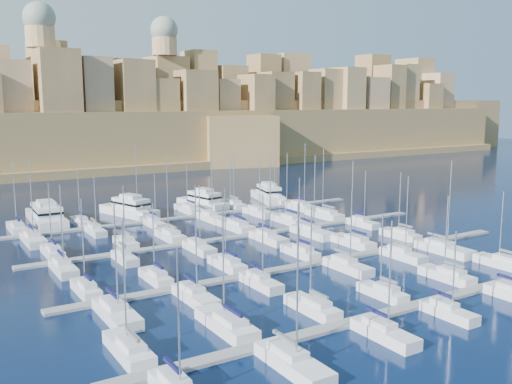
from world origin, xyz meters
TOP-DOWN VIEW (x-y plane):
  - ground at (0.00, 0.00)m, footprint 600.00×600.00m
  - pontoon_near at (0.00, -34.00)m, footprint 84.00×2.00m
  - pontoon_mid_near at (0.00, -12.00)m, footprint 84.00×2.00m
  - pontoon_mid_far at (0.00, 10.00)m, footprint 84.00×2.00m
  - pontoon_far at (0.00, 32.00)m, footprint 84.00×2.00m
  - sailboat_0 at (-36.79, -28.54)m, footprint 2.74×9.15m
  - sailboat_1 at (-25.06, -27.96)m, footprint 3.10×10.32m
  - sailboat_2 at (-13.36, -28.73)m, footprint 2.63×8.75m
  - sailboat_3 at (-2.11, -29.24)m, footprint 2.32×7.72m
  - sailboat_4 at (11.13, -28.74)m, footprint 2.62×8.74m
  - sailboat_5 at (23.87, -28.73)m, footprint 2.63×8.75m
  - sailboat_7 at (-24.22, -39.84)m, footprint 2.98×9.92m
  - sailboat_8 at (-11.50, -39.19)m, footprint 2.58×8.60m
  - sailboat_9 at (-0.36, -38.61)m, footprint 2.23×7.43m
  - sailboat_12 at (-35.36, -7.15)m, footprint 2.37×7.90m
  - sailboat_13 at (-25.33, -7.14)m, footprint 2.38×7.93m
  - sailboat_14 at (-13.38, -6.80)m, footprint 2.59×8.63m
  - sailboat_15 at (0.61, -6.93)m, footprint 2.50×8.35m
  - sailboat_16 at (12.78, -6.32)m, footprint 2.88×9.59m
  - sailboat_17 at (24.21, -6.75)m, footprint 2.62×8.72m
  - sailboat_18 at (-34.68, -18.06)m, footprint 3.11×10.38m
  - sailboat_19 at (-24.03, -17.51)m, footprint 2.77×9.24m
  - sailboat_20 at (-13.63, -17.02)m, footprint 2.48×8.26m
  - sailboat_21 at (1.90, -17.46)m, footprint 2.74×9.15m
  - sailboat_22 at (14.03, -17.18)m, footprint 2.57×8.57m
  - sailboat_23 at (22.77, -18.25)m, footprint 3.23×10.76m
  - sailboat_24 at (-34.94, 15.06)m, footprint 2.50×8.33m
  - sailboat_25 at (-22.28, 14.85)m, footprint 2.37×7.91m
  - sailboat_26 at (-13.48, 15.68)m, footprint 2.88×9.60m
  - sailboat_27 at (1.19, 16.18)m, footprint 3.18×10.61m
  - sailboat_28 at (13.82, 15.69)m, footprint 2.88×9.61m
  - sailboat_29 at (23.99, 16.17)m, footprint 3.18×10.60m
  - sailboat_30 at (-35.64, 4.64)m, footprint 2.68×8.94m
  - sailboat_31 at (-25.76, 5.28)m, footprint 2.29×7.64m
  - sailboat_32 at (-12.70, 4.72)m, footprint 2.63×8.78m
  - sailboat_33 at (1.40, 4.30)m, footprint 2.89×9.65m
  - sailboat_34 at (11.08, 3.75)m, footprint 3.23×10.75m
  - sailboat_35 at (25.24, 5.04)m, footprint 2.44×8.13m
  - sailboat_36 at (-36.95, 37.62)m, footprint 2.84×9.46m
  - sailboat_37 at (-24.54, 37.06)m, footprint 2.50×8.35m
  - sailboat_38 at (-11.44, 38.07)m, footprint 3.11×10.38m
  - sailboat_39 at (0.76, 37.90)m, footprint 3.01×10.04m
  - sailboat_40 at (12.34, 37.85)m, footprint 2.98×9.94m
  - sailboat_41 at (25.04, 37.48)m, footprint 2.76×9.19m
  - sailboat_42 at (-36.05, 25.94)m, footprint 3.11×10.37m
  - sailboat_43 at (-24.22, 27.16)m, footprint 2.36×7.88m
  - sailboat_44 at (-11.89, 27.18)m, footprint 2.35×7.85m
  - sailboat_45 at (0.82, 26.46)m, footprint 2.79×9.31m
  - sailboat_46 at (12.82, 26.24)m, footprint 2.93×9.75m
  - sailboat_47 at (24.99, 25.76)m, footprint 3.22×10.74m
  - motor_yacht_a at (-30.23, 42.75)m, footprint 6.47×19.45m
  - motor_yacht_b at (-12.30, 41.30)m, footprint 9.57×16.92m
  - motor_yacht_c at (6.02, 40.79)m, footprint 7.47×15.76m
  - motor_yacht_d at (25.06, 41.01)m, footprint 8.35×16.29m
  - fortified_city at (-0.19, 155.26)m, footprint 460.00×108.95m

SIDE VIEW (x-z plane):
  - ground at x=0.00m, z-range 0.00..0.00m
  - pontoon_near at x=0.00m, z-range 0.00..0.40m
  - pontoon_mid_near at x=0.00m, z-range 0.00..0.40m
  - pontoon_mid_far at x=0.00m, z-range 0.00..0.40m
  - pontoon_far at x=0.00m, z-range 0.00..0.40m
  - sailboat_9 at x=-0.36m, z-range -4.84..6.25m
  - sailboat_44 at x=-11.89m, z-range -4.97..6.39m
  - sailboat_25 at x=-22.28m, z-range -4.96..6.38m
  - sailboat_3 at x=-2.11m, z-range -5.10..6.53m
  - sailboat_13 at x=-25.33m, z-range -5.18..6.61m
  - sailboat_31 at x=-25.76m, z-range -5.33..6.76m
  - sailboat_43 at x=-24.22m, z-range -5.33..6.77m
  - sailboat_35 at x=25.24m, z-range -5.29..6.73m
  - sailboat_37 at x=-24.54m, z-range -5.38..6.82m
  - sailboat_32 at x=-12.70m, z-range -5.27..6.72m
  - sailboat_5 at x=23.87m, z-range -5.42..6.87m
  - sailboat_24 at x=-34.94m, z-range -5.62..7.08m
  - sailboat_4 at x=11.13m, z-range -5.63..7.09m
  - sailboat_14 at x=-13.38m, z-range -5.74..7.20m
  - sailboat_12 at x=-35.36m, z-range -5.93..7.39m
  - sailboat_17 at x=24.21m, z-range -5.74..7.20m
  - sailboat_21 at x=1.90m, z-range -5.67..7.14m
  - sailboat_15 at x=0.61m, z-range -6.04..7.51m
  - sailboat_20 at x=-13.63m, z-range -6.07..7.54m
  - sailboat_2 at x=-13.36m, z-range -6.02..7.50m
  - sailboat_8 at x=-11.50m, z-range -6.11..7.58m
  - sailboat_30 at x=-35.64m, z-range -6.21..7.70m
  - sailboat_22 at x=14.03m, z-range -6.37..7.85m
  - sailboat_0 at x=-36.79m, z-range -6.40..7.90m
  - sailboat_40 at x=12.34m, z-range -5.98..7.47m
  - sailboat_45 at x=0.82m, z-range -6.47..7.96m
  - sailboat_39 at x=0.76m, z-range -6.00..7.50m
  - sailboat_36 at x=-36.95m, z-range -6.45..7.95m
  - sailboat_41 at x=25.04m, z-range -6.92..8.43m
  - sailboat_46 at x=12.82m, z-range -6.81..8.32m
  - sailboat_28 at x=13.82m, z-range -6.90..8.42m
  - sailboat_19 at x=-24.03m, z-range -7.07..8.59m
  - sailboat_18 at x=-34.68m, z-range -6.53..8.05m
  - sailboat_1 at x=-25.06m, z-range -6.58..8.10m
  - sailboat_16 at x=12.78m, z-range -7.08..8.60m
  - sailboat_33 at x=1.40m, z-range -7.08..8.61m
  - sailboat_26 at x=-13.48m, z-range -7.22..8.75m
  - sailboat_42 at x=-36.05m, z-range -7.17..8.71m
  - sailboat_29 at x=23.99m, z-range -7.07..8.62m
  - sailboat_27 at x=1.19m, z-range -7.31..8.86m
  - sailboat_7 at x=-24.22m, z-range -7.68..9.23m
  - sailboat_34 at x=11.08m, z-range -7.26..8.81m
  - sailboat_47 at x=24.99m, z-range -7.38..8.94m
  - sailboat_23 at x=22.77m, z-range -7.40..8.95m
  - sailboat_38 at x=-11.44m, z-range -7.67..9.22m
  - motor_yacht_a at x=-30.23m, z-range -0.90..4.35m
  - motor_yacht_b at x=-12.30m, z-range -0.90..4.35m
  - motor_yacht_c at x=6.02m, z-range -0.90..4.35m
  - motor_yacht_d at x=25.06m, z-range -0.90..4.35m
  - fortified_city at x=-0.19m, z-range -15.02..44.50m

